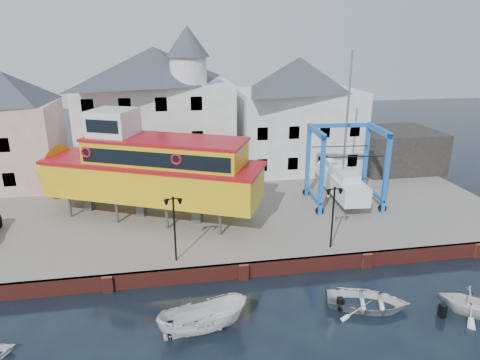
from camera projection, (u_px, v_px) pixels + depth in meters
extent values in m
plane|color=black|center=(243.00, 279.00, 26.19)|extent=(140.00, 140.00, 0.00)
cube|color=slate|center=(220.00, 205.00, 36.30)|extent=(44.00, 22.00, 1.00)
cube|color=maroon|center=(243.00, 270.00, 26.14)|extent=(44.00, 0.25, 1.00)
cube|color=maroon|center=(108.00, 284.00, 24.68)|extent=(0.60, 0.36, 1.00)
cube|color=maroon|center=(244.00, 272.00, 25.98)|extent=(0.60, 0.36, 1.00)
cube|color=maroon|center=(367.00, 261.00, 27.28)|extent=(0.60, 0.36, 1.00)
cube|color=maroon|center=(479.00, 250.00, 28.58)|extent=(0.60, 0.36, 1.00)
cube|color=tan|center=(12.00, 145.00, 38.55)|extent=(8.00, 7.00, 7.50)
pyramid|color=#363E44|center=(2.00, 87.00, 36.90)|extent=(8.00, 7.00, 2.80)
cube|color=black|center=(9.00, 180.00, 36.09)|extent=(1.00, 0.08, 1.20)
cube|color=black|center=(3.00, 145.00, 35.13)|extent=(1.00, 0.08, 1.20)
cube|color=beige|center=(158.00, 131.00, 40.88)|extent=(14.00, 8.00, 9.00)
pyramid|color=#363E44|center=(154.00, 65.00, 38.93)|extent=(14.00, 8.00, 3.20)
cube|color=black|center=(95.00, 175.00, 37.22)|extent=(1.00, 0.08, 1.20)
cube|color=black|center=(131.00, 173.00, 37.71)|extent=(1.00, 0.08, 1.20)
cube|color=black|center=(165.00, 172.00, 38.20)|extent=(1.00, 0.08, 1.20)
cube|color=black|center=(199.00, 170.00, 38.68)|extent=(1.00, 0.08, 1.20)
cube|color=black|center=(92.00, 142.00, 36.26)|extent=(1.00, 0.08, 1.20)
cube|color=black|center=(128.00, 140.00, 36.75)|extent=(1.00, 0.08, 1.20)
cube|color=black|center=(163.00, 139.00, 37.24)|extent=(1.00, 0.08, 1.20)
cube|color=black|center=(198.00, 138.00, 37.72)|extent=(1.00, 0.08, 1.20)
cube|color=black|center=(87.00, 106.00, 35.30)|extent=(1.00, 0.08, 1.20)
cube|color=black|center=(125.00, 105.00, 35.79)|extent=(1.00, 0.08, 1.20)
cube|color=black|center=(161.00, 104.00, 36.28)|extent=(1.00, 0.08, 1.20)
cube|color=black|center=(196.00, 103.00, 36.76)|extent=(1.00, 0.08, 1.20)
cylinder|color=beige|center=(188.00, 71.00, 37.31)|extent=(3.20, 3.20, 2.40)
cone|color=#363E44|center=(187.00, 41.00, 36.51)|extent=(3.80, 3.80, 2.60)
cube|color=beige|center=(297.00, 130.00, 43.78)|extent=(12.00, 8.00, 8.00)
pyramid|color=#363E44|center=(299.00, 74.00, 41.99)|extent=(12.00, 8.00, 3.20)
cube|color=black|center=(262.00, 165.00, 40.12)|extent=(1.00, 0.08, 1.20)
cube|color=black|center=(293.00, 164.00, 40.61)|extent=(1.00, 0.08, 1.20)
cube|color=black|center=(323.00, 162.00, 41.10)|extent=(1.00, 0.08, 1.20)
cube|color=black|center=(352.00, 161.00, 41.59)|extent=(1.00, 0.08, 1.20)
cube|color=black|center=(263.00, 134.00, 39.16)|extent=(1.00, 0.08, 1.20)
cube|color=black|center=(294.00, 133.00, 39.65)|extent=(1.00, 0.08, 1.20)
cube|color=black|center=(325.00, 131.00, 40.14)|extent=(1.00, 0.08, 1.20)
cube|color=black|center=(355.00, 130.00, 40.63)|extent=(1.00, 0.08, 1.20)
cube|color=black|center=(395.00, 149.00, 44.18)|extent=(8.00, 7.00, 4.00)
cylinder|color=black|center=(175.00, 231.00, 25.70)|extent=(0.12, 0.12, 4.00)
cube|color=black|center=(173.00, 199.00, 25.04)|extent=(0.90, 0.06, 0.06)
sphere|color=black|center=(173.00, 198.00, 25.02)|extent=(0.16, 0.16, 0.16)
cone|color=black|center=(166.00, 204.00, 25.06)|extent=(0.32, 0.32, 0.45)
sphere|color=white|center=(167.00, 206.00, 25.12)|extent=(0.18, 0.18, 0.18)
cone|color=black|center=(180.00, 203.00, 25.19)|extent=(0.32, 0.32, 0.45)
sphere|color=white|center=(180.00, 206.00, 25.25)|extent=(0.18, 0.18, 0.18)
cylinder|color=black|center=(332.00, 219.00, 27.32)|extent=(0.12, 0.12, 4.00)
cube|color=black|center=(335.00, 189.00, 26.67)|extent=(0.90, 0.06, 0.06)
sphere|color=black|center=(335.00, 188.00, 26.64)|extent=(0.16, 0.16, 0.16)
cone|color=black|center=(328.00, 193.00, 26.69)|extent=(0.32, 0.32, 0.45)
sphere|color=white|center=(328.00, 196.00, 26.74)|extent=(0.18, 0.18, 0.18)
cone|color=black|center=(340.00, 193.00, 26.82)|extent=(0.32, 0.32, 0.45)
sphere|color=white|center=(340.00, 195.00, 26.87)|extent=(0.18, 0.18, 0.18)
cylinder|color=#59595E|center=(70.00, 206.00, 32.39)|extent=(0.27, 0.27, 1.71)
cylinder|color=#59595E|center=(94.00, 192.00, 35.31)|extent=(0.27, 0.27, 1.71)
cylinder|color=#59595E|center=(117.00, 212.00, 31.41)|extent=(0.27, 0.27, 1.71)
cylinder|color=#59595E|center=(138.00, 197.00, 34.32)|extent=(0.27, 0.27, 1.71)
cylinder|color=#59595E|center=(167.00, 217.00, 30.43)|extent=(0.27, 0.27, 1.71)
cylinder|color=#59595E|center=(184.00, 201.00, 33.34)|extent=(0.27, 0.27, 1.71)
cylinder|color=#59595E|center=(220.00, 223.00, 29.44)|extent=(0.27, 0.27, 1.71)
cylinder|color=#59595E|center=(233.00, 207.00, 32.36)|extent=(0.27, 0.27, 1.71)
cube|color=#59595E|center=(89.00, 200.00, 33.71)|extent=(0.86, 0.80, 1.71)
cube|color=#59595E|center=(141.00, 205.00, 32.59)|extent=(0.86, 0.80, 1.71)
cube|color=#59595E|center=(197.00, 211.00, 31.46)|extent=(0.86, 0.80, 1.71)
cube|color=yellow|center=(153.00, 180.00, 31.63)|extent=(16.27, 10.65, 2.50)
cone|color=yellow|center=(47.00, 171.00, 33.91)|extent=(4.10, 4.98, 4.33)
cube|color=#A90F19|center=(152.00, 163.00, 31.19)|extent=(16.66, 10.96, 0.25)
cube|color=yellow|center=(166.00, 153.00, 30.66)|extent=(11.95, 8.31, 1.82)
cube|color=black|center=(153.00, 160.00, 28.84)|extent=(9.93, 4.67, 1.02)
cube|color=black|center=(176.00, 146.00, 32.44)|extent=(9.93, 4.67, 1.02)
cube|color=#A90F19|center=(165.00, 139.00, 30.33)|extent=(12.21, 8.51, 0.20)
cube|color=white|center=(113.00, 124.00, 31.02)|extent=(3.93, 3.93, 2.07)
cube|color=black|center=(102.00, 126.00, 29.61)|extent=(2.28, 1.10, 0.91)
torus|color=#A90F19|center=(86.00, 152.00, 30.01)|extent=(0.79, 0.48, 0.80)
torus|color=#A90F19|center=(176.00, 159.00, 28.32)|extent=(0.79, 0.48, 0.80)
cube|color=#1B63B0|center=(322.00, 176.00, 32.10)|extent=(0.33, 0.33, 6.25)
cylinder|color=black|center=(319.00, 211.00, 33.00)|extent=(0.64, 0.27, 0.63)
cube|color=#1B63B0|center=(308.00, 161.00, 36.02)|extent=(0.33, 0.33, 6.25)
cylinder|color=black|center=(306.00, 192.00, 36.92)|extent=(0.64, 0.27, 0.63)
cube|color=#1B63B0|center=(386.00, 174.00, 32.59)|extent=(0.33, 0.33, 6.25)
cylinder|color=black|center=(382.00, 208.00, 33.49)|extent=(0.64, 0.27, 0.63)
cube|color=#1B63B0|center=(366.00, 159.00, 36.50)|extent=(0.33, 0.33, 6.25)
cylinder|color=black|center=(363.00, 190.00, 37.40)|extent=(0.64, 0.27, 0.63)
cube|color=#1B63B0|center=(316.00, 131.00, 33.11)|extent=(0.63, 4.48, 0.44)
cube|color=#1B63B0|center=(313.00, 194.00, 34.78)|extent=(0.53, 4.47, 0.19)
cube|color=#1B63B0|center=(379.00, 130.00, 33.60)|extent=(0.63, 4.48, 0.44)
cube|color=#1B63B0|center=(373.00, 192.00, 35.26)|extent=(0.53, 4.47, 0.19)
cube|color=#1B63B0|center=(340.00, 125.00, 35.31)|extent=(5.37, 0.69, 0.31)
cube|color=white|center=(344.00, 185.00, 34.79)|extent=(2.52, 6.83, 1.43)
cone|color=white|center=(329.00, 170.00, 38.54)|extent=(2.15, 1.57, 2.05)
cube|color=#59595E|center=(343.00, 197.00, 35.12)|extent=(0.33, 1.62, 0.63)
cube|color=white|center=(346.00, 175.00, 34.05)|extent=(1.61, 2.77, 0.54)
cylinder|color=#99999E|center=(347.00, 115.00, 33.41)|extent=(0.17, 0.17, 9.82)
cube|color=black|center=(353.00, 157.00, 32.37)|extent=(4.76, 0.46, 0.05)
cube|color=black|center=(340.00, 146.00, 35.40)|extent=(4.76, 0.46, 0.05)
imported|color=white|center=(203.00, 332.00, 21.48)|extent=(4.81, 2.46, 1.77)
imported|color=white|center=(367.00, 307.00, 23.44)|extent=(5.23, 4.45, 0.92)
imported|color=white|center=(468.00, 314.00, 22.87)|extent=(4.27, 4.21, 1.70)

